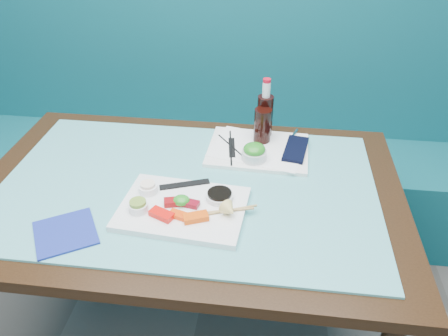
# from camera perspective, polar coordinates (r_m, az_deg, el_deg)

# --- Properties ---
(booth_bench) EXTENTS (3.00, 0.56, 1.17)m
(booth_bench) POSITION_cam_1_polar(r_m,az_deg,el_deg) (2.33, -0.39, 2.47)
(booth_bench) COLOR #0F5760
(booth_bench) RESTS_ON ground
(dining_table) EXTENTS (1.40, 0.90, 0.75)m
(dining_table) POSITION_cam_1_polar(r_m,az_deg,el_deg) (1.49, -4.67, -5.06)
(dining_table) COLOR black
(dining_table) RESTS_ON ground
(glass_top) EXTENTS (1.22, 0.76, 0.01)m
(glass_top) POSITION_cam_1_polar(r_m,az_deg,el_deg) (1.43, -4.83, -2.38)
(glass_top) COLOR #59B0B2
(glass_top) RESTS_ON dining_table
(sashimi_plate) EXTENTS (0.39, 0.30, 0.02)m
(sashimi_plate) POSITION_cam_1_polar(r_m,az_deg,el_deg) (1.32, -5.40, -5.30)
(sashimi_plate) COLOR white
(sashimi_plate) RESTS_ON glass_top
(salmon_left) EXTENTS (0.08, 0.06, 0.02)m
(salmon_left) POSITION_cam_1_polar(r_m,az_deg,el_deg) (1.28, -8.14, -6.03)
(salmon_left) COLOR red
(salmon_left) RESTS_ON sashimi_plate
(salmon_mid) EXTENTS (0.06, 0.04, 0.01)m
(salmon_mid) POSITION_cam_1_polar(r_m,az_deg,el_deg) (1.28, -5.90, -6.15)
(salmon_mid) COLOR #F84409
(salmon_mid) RESTS_ON sashimi_plate
(salmon_right) EXTENTS (0.08, 0.06, 0.02)m
(salmon_right) POSITION_cam_1_polar(r_m,az_deg,el_deg) (1.26, -3.72, -6.44)
(salmon_right) COLOR #F44F09
(salmon_right) RESTS_ON sashimi_plate
(tuna_left) EXTENTS (0.06, 0.04, 0.02)m
(tuna_left) POSITION_cam_1_polar(r_m,az_deg,el_deg) (1.32, -6.68, -4.44)
(tuna_left) COLOR maroon
(tuna_left) RESTS_ON sashimi_plate
(tuna_right) EXTENTS (0.05, 0.04, 0.02)m
(tuna_right) POSITION_cam_1_polar(r_m,az_deg,el_deg) (1.31, -4.33, -4.68)
(tuna_right) COLOR maroon
(tuna_right) RESTS_ON sashimi_plate
(seaweed_garnish) EXTENTS (0.06, 0.05, 0.03)m
(seaweed_garnish) POSITION_cam_1_polar(r_m,az_deg,el_deg) (1.32, -5.58, -4.22)
(seaweed_garnish) COLOR #259221
(seaweed_garnish) RESTS_ON sashimi_plate
(ramekin_wasabi) EXTENTS (0.06, 0.06, 0.02)m
(ramekin_wasabi) POSITION_cam_1_polar(r_m,az_deg,el_deg) (1.31, -11.13, -5.03)
(ramekin_wasabi) COLOR white
(ramekin_wasabi) RESTS_ON sashimi_plate
(wasabi_fill) EXTENTS (0.06, 0.06, 0.01)m
(wasabi_fill) POSITION_cam_1_polar(r_m,az_deg,el_deg) (1.30, -11.21, -4.44)
(wasabi_fill) COLOR olive
(wasabi_fill) RESTS_ON ramekin_wasabi
(ramekin_ginger) EXTENTS (0.07, 0.07, 0.02)m
(ramekin_ginger) POSITION_cam_1_polar(r_m,az_deg,el_deg) (1.38, -9.88, -2.70)
(ramekin_ginger) COLOR white
(ramekin_ginger) RESTS_ON sashimi_plate
(ginger_fill) EXTENTS (0.05, 0.05, 0.01)m
(ginger_fill) POSITION_cam_1_polar(r_m,az_deg,el_deg) (1.37, -9.95, -2.13)
(ginger_fill) COLOR #FFEAD1
(ginger_fill) RESTS_ON ramekin_ginger
(soy_dish) EXTENTS (0.10, 0.10, 0.02)m
(soy_dish) POSITION_cam_1_polar(r_m,az_deg,el_deg) (1.33, -0.59, -3.72)
(soy_dish) COLOR white
(soy_dish) RESTS_ON sashimi_plate
(soy_fill) EXTENTS (0.08, 0.08, 0.01)m
(soy_fill) POSITION_cam_1_polar(r_m,az_deg,el_deg) (1.33, -0.59, -3.32)
(soy_fill) COLOR black
(soy_fill) RESTS_ON soy_dish
(lemon_wedge) EXTENTS (0.06, 0.06, 0.05)m
(lemon_wedge) POSITION_cam_1_polar(r_m,az_deg,el_deg) (1.26, 0.74, -5.52)
(lemon_wedge) COLOR #EFCF71
(lemon_wedge) RESTS_ON sashimi_plate
(chopstick_sleeve) EXTENTS (0.16, 0.08, 0.00)m
(chopstick_sleeve) POSITION_cam_1_polar(r_m,az_deg,el_deg) (1.40, -5.16, -2.14)
(chopstick_sleeve) COLOR black
(chopstick_sleeve) RESTS_ON sashimi_plate
(wooden_chopstick_a) EXTENTS (0.21, 0.06, 0.01)m
(wooden_chopstick_a) POSITION_cam_1_polar(r_m,az_deg,el_deg) (1.29, -0.75, -5.68)
(wooden_chopstick_a) COLOR tan
(wooden_chopstick_a) RESTS_ON sashimi_plate
(wooden_chopstick_b) EXTENTS (0.20, 0.09, 0.01)m
(wooden_chopstick_b) POSITION_cam_1_polar(r_m,az_deg,el_deg) (1.29, -0.31, -5.72)
(wooden_chopstick_b) COLOR tan
(wooden_chopstick_b) RESTS_ON sashimi_plate
(serving_tray) EXTENTS (0.37, 0.28, 0.01)m
(serving_tray) POSITION_cam_1_polar(r_m,az_deg,el_deg) (1.60, 4.46, 2.39)
(serving_tray) COLOR white
(serving_tray) RESTS_ON glass_top
(paper_placemat) EXTENTS (0.37, 0.30, 0.00)m
(paper_placemat) POSITION_cam_1_polar(r_m,az_deg,el_deg) (1.59, 4.47, 2.62)
(paper_placemat) COLOR white
(paper_placemat) RESTS_ON serving_tray
(seaweed_bowl) EXTENTS (0.09, 0.09, 0.03)m
(seaweed_bowl) POSITION_cam_1_polar(r_m,az_deg,el_deg) (1.52, 3.95, 1.69)
(seaweed_bowl) COLOR silver
(seaweed_bowl) RESTS_ON serving_tray
(seaweed_salad) EXTENTS (0.08, 0.08, 0.04)m
(seaweed_salad) POSITION_cam_1_polar(r_m,az_deg,el_deg) (1.51, 3.99, 2.48)
(seaweed_salad) COLOR #23821E
(seaweed_salad) RESTS_ON seaweed_bowl
(cola_glass) EXTENTS (0.08, 0.08, 0.13)m
(cola_glass) POSITION_cam_1_polar(r_m,az_deg,el_deg) (1.61, 5.05, 5.55)
(cola_glass) COLOR black
(cola_glass) RESTS_ON serving_tray
(navy_pouch) EXTENTS (0.10, 0.18, 0.01)m
(navy_pouch) POSITION_cam_1_polar(r_m,az_deg,el_deg) (1.59, 9.34, 2.45)
(navy_pouch) COLOR black
(navy_pouch) RESTS_ON serving_tray
(fork) EXTENTS (0.04, 0.08, 0.01)m
(fork) POSITION_cam_1_polar(r_m,az_deg,el_deg) (1.68, 9.09, 4.31)
(fork) COLOR silver
(fork) RESTS_ON serving_tray
(black_chopstick_a) EXTENTS (0.04, 0.23, 0.01)m
(black_chopstick_a) POSITION_cam_1_polar(r_m,az_deg,el_deg) (1.59, 0.89, 2.74)
(black_chopstick_a) COLOR black
(black_chopstick_a) RESTS_ON serving_tray
(black_chopstick_b) EXTENTS (0.13, 0.17, 0.01)m
(black_chopstick_b) POSITION_cam_1_polar(r_m,az_deg,el_deg) (1.59, 1.17, 2.71)
(black_chopstick_b) COLOR black
(black_chopstick_b) RESTS_ON serving_tray
(tray_sleeve) EXTENTS (0.04, 0.13, 0.00)m
(tray_sleeve) POSITION_cam_1_polar(r_m,az_deg,el_deg) (1.59, 1.03, 2.69)
(tray_sleeve) COLOR black
(tray_sleeve) RESTS_ON serving_tray
(cola_bottle_body) EXTENTS (0.06, 0.06, 0.17)m
(cola_bottle_body) POSITION_cam_1_polar(r_m,az_deg,el_deg) (1.65, 5.34, 6.58)
(cola_bottle_body) COLOR black
(cola_bottle_body) RESTS_ON glass_top
(cola_bottle_neck) EXTENTS (0.03, 0.03, 0.06)m
(cola_bottle_neck) POSITION_cam_1_polar(r_m,az_deg,el_deg) (1.60, 5.56, 10.17)
(cola_bottle_neck) COLOR white
(cola_bottle_neck) RESTS_ON cola_bottle_body
(cola_bottle_cap) EXTENTS (0.04, 0.04, 0.01)m
(cola_bottle_cap) POSITION_cam_1_polar(r_m,az_deg,el_deg) (1.58, 5.63, 11.31)
(cola_bottle_cap) COLOR red
(cola_bottle_cap) RESTS_ON cola_bottle_neck
(blue_napkin) EXTENTS (0.23, 0.23, 0.01)m
(blue_napkin) POSITION_cam_1_polar(r_m,az_deg,el_deg) (1.33, -20.01, -7.95)
(blue_napkin) COLOR navy
(blue_napkin) RESTS_ON glass_top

